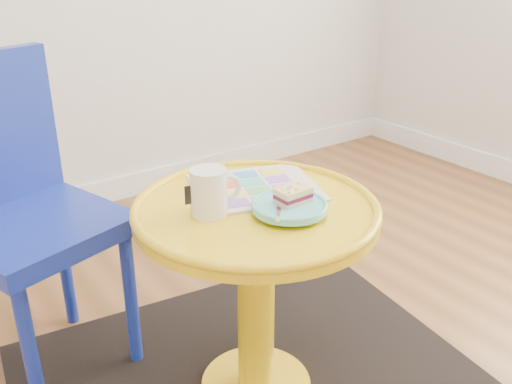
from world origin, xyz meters
TOP-DOWN VIEW (x-y plane):
  - side_table at (-0.06, 0.48)m, footprint 0.63×0.63m
  - chair at (-0.52, 0.98)m, footprint 0.52×0.52m
  - newspaper at (0.00, 0.57)m, footprint 0.40×0.37m
  - mug at (-0.18, 0.51)m, footprint 0.13×0.09m
  - plate at (-0.02, 0.40)m, footprint 0.19×0.19m
  - cake_slice at (-0.00, 0.40)m, footprint 0.09×0.06m
  - fork at (-0.05, 0.40)m, footprint 0.10×0.12m

SIDE VIEW (x-z plane):
  - side_table at x=-0.06m, z-range 0.13..0.72m
  - chair at x=-0.52m, z-range 0.07..1.01m
  - newspaper at x=0.00m, z-range 0.59..0.60m
  - plate at x=-0.02m, z-range 0.60..0.62m
  - fork at x=-0.05m, z-range 0.62..0.63m
  - cake_slice at x=0.00m, z-range 0.62..0.66m
  - mug at x=-0.18m, z-range 0.60..0.72m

